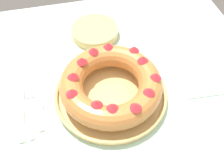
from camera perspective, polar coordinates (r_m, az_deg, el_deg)
dining_table at (r=0.90m, az=0.14°, el=-7.75°), size 1.10×1.12×0.76m
serving_dish at (r=0.82m, az=0.00°, el=-2.15°), size 0.35×0.35×0.03m
bundt_cake at (r=0.78m, az=0.01°, el=0.07°), size 0.31×0.31×0.09m
fork at (r=0.84m, az=-17.32°, el=-4.43°), size 0.02×0.20×0.01m
serving_knife at (r=0.83m, az=-19.11°, el=-6.42°), size 0.02×0.21×0.01m
cake_knife at (r=0.83m, az=-15.38°, el=-5.34°), size 0.02×0.18×0.01m
side_bowl at (r=1.02m, az=-3.75°, el=11.33°), size 0.18×0.18×0.03m
napkin at (r=0.92m, az=19.90°, el=0.64°), size 0.18×0.14×0.00m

